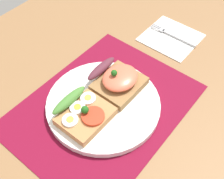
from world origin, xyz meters
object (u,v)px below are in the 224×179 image
(napkin, at_px, (171,37))
(sandwich_salmon, at_px, (118,80))
(fork, at_px, (172,34))
(sandwich_egg_tomato, at_px, (83,113))
(plate, at_px, (103,104))

(napkin, bearing_deg, sandwich_salmon, -179.42)
(sandwich_salmon, relative_size, fork, 0.76)
(sandwich_egg_tomato, distance_m, sandwich_salmon, 0.11)
(sandwich_salmon, bearing_deg, plate, -174.83)
(plate, relative_size, sandwich_salmon, 2.35)
(sandwich_egg_tomato, bearing_deg, napkin, 0.23)
(napkin, relative_size, fork, 1.01)
(plate, xyz_separation_m, sandwich_salmon, (0.06, 0.01, 0.03))
(plate, bearing_deg, sandwich_salmon, 5.17)
(sandwich_egg_tomato, xyz_separation_m, napkin, (0.35, 0.00, -0.03))
(sandwich_salmon, xyz_separation_m, fork, (0.24, 0.00, -0.03))
(sandwich_egg_tomato, height_order, fork, sandwich_egg_tomato)
(sandwich_salmon, distance_m, fork, 0.25)
(plate, relative_size, napkin, 1.77)
(napkin, xyz_separation_m, fork, (0.01, 0.00, 0.00))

